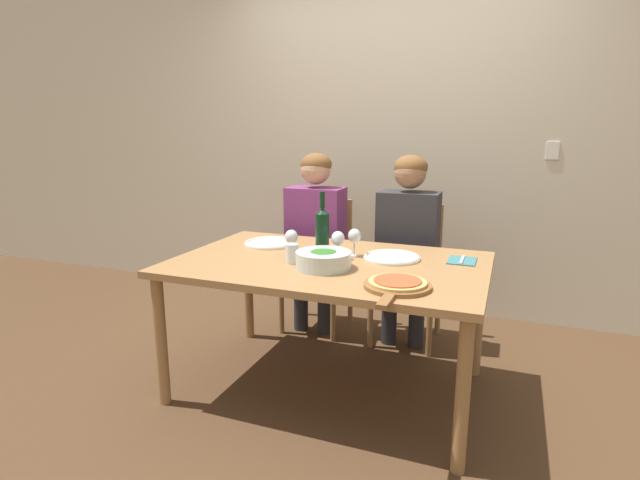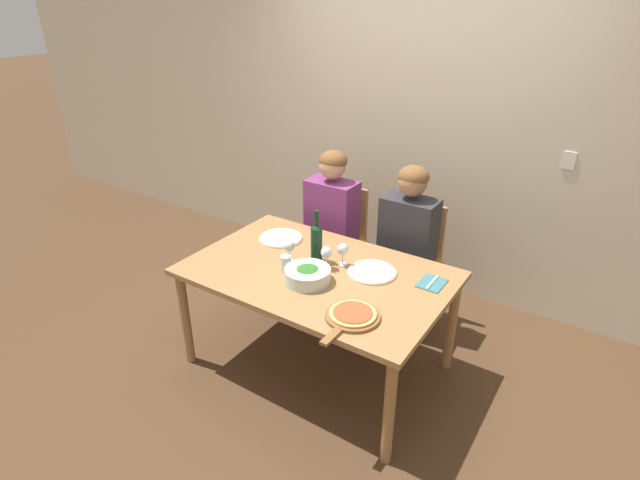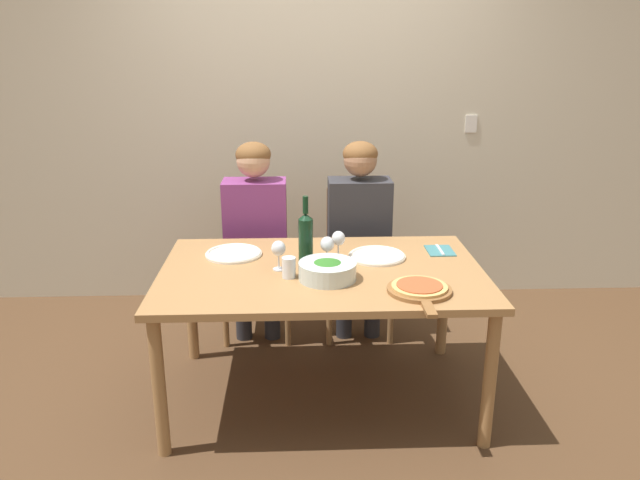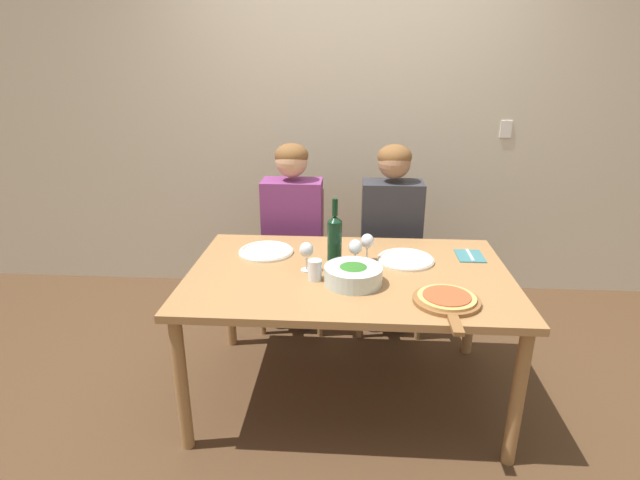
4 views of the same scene
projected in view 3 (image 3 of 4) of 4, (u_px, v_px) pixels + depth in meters
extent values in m
plane|color=#4C331E|center=(322.00, 396.00, 3.33)|extent=(40.00, 40.00, 0.00)
cube|color=beige|center=(313.00, 109.00, 4.28)|extent=(10.00, 0.05, 2.70)
cube|color=white|center=(471.00, 124.00, 4.33)|extent=(0.08, 0.01, 0.12)
cube|color=#9E7042|center=(322.00, 272.00, 3.11)|extent=(1.60, 1.03, 0.04)
cylinder|color=#9E7042|center=(159.00, 388.00, 2.76)|extent=(0.06, 0.06, 0.69)
cylinder|color=#9E7042|center=(490.00, 381.00, 2.82)|extent=(0.06, 0.06, 0.69)
cylinder|color=#9E7042|center=(191.00, 304.00, 3.62)|extent=(0.06, 0.06, 0.69)
cylinder|color=#9E7042|center=(444.00, 300.00, 3.68)|extent=(0.06, 0.06, 0.69)
cube|color=#9E7042|center=(257.00, 267.00, 3.91)|extent=(0.42, 0.42, 0.04)
cube|color=#9E7042|center=(258.00, 222.00, 4.02)|extent=(0.38, 0.03, 0.44)
cylinder|color=#9E7042|center=(225.00, 314.00, 3.80)|extent=(0.04, 0.04, 0.43)
cylinder|color=#9E7042|center=(288.00, 313.00, 3.81)|extent=(0.04, 0.04, 0.43)
cylinder|color=#9E7042|center=(231.00, 290.00, 4.16)|extent=(0.04, 0.04, 0.43)
cylinder|color=#9E7042|center=(288.00, 289.00, 4.17)|extent=(0.04, 0.04, 0.43)
cube|color=#9E7042|center=(358.00, 265.00, 3.94)|extent=(0.42, 0.42, 0.04)
cube|color=#9E7042|center=(356.00, 221.00, 4.05)|extent=(0.38, 0.03, 0.44)
cylinder|color=#9E7042|center=(329.00, 312.00, 3.82)|extent=(0.04, 0.04, 0.43)
cylinder|color=#9E7042|center=(391.00, 311.00, 3.84)|extent=(0.04, 0.04, 0.43)
cylinder|color=#9E7042|center=(326.00, 289.00, 4.18)|extent=(0.04, 0.04, 0.43)
cylinder|color=#9E7042|center=(383.00, 288.00, 4.20)|extent=(0.04, 0.04, 0.43)
cylinder|color=#28282D|center=(243.00, 304.00, 3.90)|extent=(0.10, 0.10, 0.47)
cylinder|color=#28282D|center=(272.00, 303.00, 3.91)|extent=(0.10, 0.10, 0.47)
cube|color=#7A3370|center=(255.00, 224.00, 3.80)|extent=(0.38, 0.22, 0.54)
cylinder|color=#7A3370|center=(219.00, 261.00, 3.61)|extent=(0.07, 0.31, 0.14)
cylinder|color=#7A3370|center=(288.00, 260.00, 3.63)|extent=(0.07, 0.31, 0.14)
sphere|color=tan|center=(253.00, 161.00, 3.68)|extent=(0.20, 0.20, 0.20)
ellipsoid|color=brown|center=(253.00, 154.00, 3.68)|extent=(0.21, 0.21, 0.15)
cylinder|color=#28282D|center=(344.00, 302.00, 3.92)|extent=(0.10, 0.10, 0.47)
cylinder|color=#28282D|center=(373.00, 302.00, 3.93)|extent=(0.10, 0.10, 0.47)
cube|color=#2D2D33|center=(359.00, 223.00, 3.83)|extent=(0.38, 0.22, 0.54)
cylinder|color=#2D2D33|center=(329.00, 259.00, 3.63)|extent=(0.07, 0.31, 0.14)
cylinder|color=#2D2D33|center=(397.00, 258.00, 3.65)|extent=(0.07, 0.31, 0.14)
sphere|color=#9E7051|center=(360.00, 160.00, 3.71)|extent=(0.20, 0.20, 0.20)
ellipsoid|color=brown|center=(360.00, 154.00, 3.71)|extent=(0.21, 0.21, 0.15)
cylinder|color=black|center=(306.00, 241.00, 3.17)|extent=(0.07, 0.07, 0.23)
cone|color=black|center=(306.00, 216.00, 3.13)|extent=(0.07, 0.07, 0.03)
cylinder|color=black|center=(305.00, 205.00, 3.11)|extent=(0.03, 0.03, 0.09)
cylinder|color=silver|center=(327.00, 271.00, 2.96)|extent=(0.28, 0.28, 0.08)
ellipsoid|color=#2D6B23|center=(327.00, 270.00, 2.96)|extent=(0.23, 0.23, 0.09)
cylinder|color=silver|center=(234.00, 254.00, 3.30)|extent=(0.30, 0.30, 0.01)
torus|color=silver|center=(234.00, 253.00, 3.30)|extent=(0.29, 0.29, 0.02)
cylinder|color=silver|center=(377.00, 256.00, 3.26)|extent=(0.30, 0.30, 0.01)
torus|color=silver|center=(377.00, 255.00, 3.26)|extent=(0.29, 0.29, 0.02)
cylinder|color=brown|center=(419.00, 290.00, 2.83)|extent=(0.29, 0.29, 0.02)
cube|color=brown|center=(429.00, 310.00, 2.62)|extent=(0.04, 0.14, 0.02)
cylinder|color=tan|center=(419.00, 287.00, 2.82)|extent=(0.25, 0.25, 0.01)
cylinder|color=#AD4C28|center=(420.00, 285.00, 2.82)|extent=(0.21, 0.21, 0.01)
cylinder|color=silver|center=(279.00, 269.00, 3.10)|extent=(0.06, 0.06, 0.01)
cylinder|color=silver|center=(279.00, 261.00, 3.08)|extent=(0.01, 0.01, 0.07)
ellipsoid|color=silver|center=(278.00, 248.00, 3.06)|extent=(0.07, 0.07, 0.08)
ellipsoid|color=maroon|center=(279.00, 251.00, 3.06)|extent=(0.06, 0.06, 0.03)
cylinder|color=silver|center=(338.00, 258.00, 3.25)|extent=(0.06, 0.06, 0.01)
cylinder|color=silver|center=(338.00, 251.00, 3.23)|extent=(0.01, 0.01, 0.07)
ellipsoid|color=silver|center=(338.00, 238.00, 3.21)|extent=(0.07, 0.07, 0.08)
ellipsoid|color=maroon|center=(338.00, 241.00, 3.22)|extent=(0.06, 0.06, 0.03)
cylinder|color=silver|center=(327.00, 265.00, 3.16)|extent=(0.06, 0.06, 0.01)
cylinder|color=silver|center=(327.00, 257.00, 3.14)|extent=(0.01, 0.01, 0.07)
ellipsoid|color=silver|center=(327.00, 244.00, 3.12)|extent=(0.07, 0.07, 0.08)
ellipsoid|color=maroon|center=(327.00, 246.00, 3.13)|extent=(0.06, 0.06, 0.03)
cylinder|color=silver|center=(289.00, 267.00, 2.98)|extent=(0.07, 0.07, 0.10)
cube|color=#387075|center=(440.00, 251.00, 3.36)|extent=(0.14, 0.18, 0.01)
cube|color=silver|center=(440.00, 250.00, 3.36)|extent=(0.01, 0.17, 0.01)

